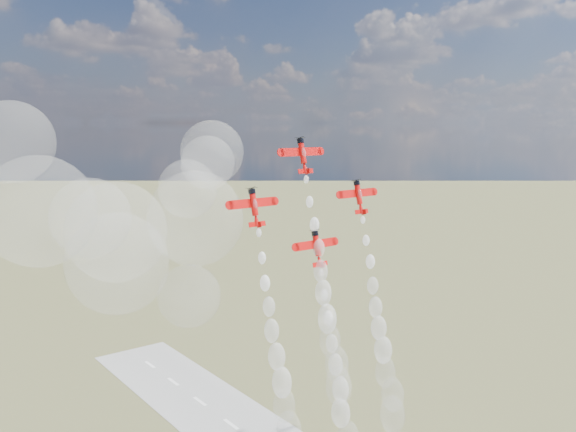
# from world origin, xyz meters

# --- Properties ---
(plane_lead) EXTENTS (11.29, 4.31, 7.92)m
(plane_lead) POSITION_xyz_m (-9.95, 21.80, 86.91)
(plane_lead) COLOR red
(plane_lead) RESTS_ON ground
(plane_left) EXTENTS (11.29, 4.31, 7.92)m
(plane_left) POSITION_xyz_m (-24.74, 19.18, 76.90)
(plane_left) COLOR red
(plane_left) RESTS_ON ground
(plane_right) EXTENTS (11.29, 4.31, 7.92)m
(plane_right) POSITION_xyz_m (4.84, 19.18, 76.90)
(plane_right) COLOR red
(plane_right) RESTS_ON ground
(plane_slot) EXTENTS (11.29, 4.31, 7.92)m
(plane_slot) POSITION_xyz_m (-9.95, 16.56, 66.88)
(plane_slot) COLOR red
(plane_slot) RESTS_ON ground
(smoke_trail_lead) EXTENTS (5.87, 15.11, 46.91)m
(smoke_trail_lead) POSITION_xyz_m (-10.09, 11.19, 46.54)
(smoke_trail_lead) COLOR white
(smoke_trail_lead) RESTS_ON plane_lead
(smoke_trail_left) EXTENTS (5.18, 14.33, 47.20)m
(smoke_trail_left) POSITION_xyz_m (-24.38, 8.92, 36.55)
(smoke_trail_left) COLOR white
(smoke_trail_left) RESTS_ON plane_left
(smoke_trail_right) EXTENTS (5.44, 14.28, 47.15)m
(smoke_trail_right) POSITION_xyz_m (4.80, 8.73, 36.35)
(smoke_trail_right) COLOR white
(smoke_trail_right) RESTS_ON plane_right
(drifted_smoke_cloud) EXTENTS (58.26, 37.18, 48.97)m
(drifted_smoke_cloud) POSITION_xyz_m (-47.35, 25.50, 74.21)
(drifted_smoke_cloud) COLOR white
(drifted_smoke_cloud) RESTS_ON ground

